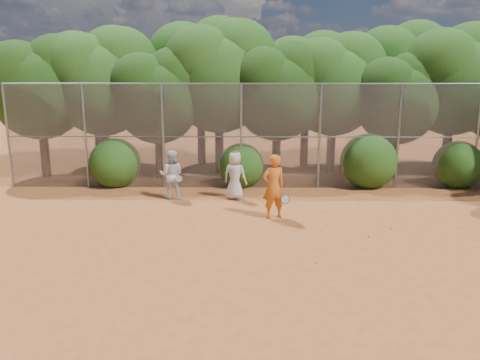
{
  "coord_description": "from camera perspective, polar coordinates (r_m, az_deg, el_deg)",
  "views": [
    {
      "loc": [
        -0.82,
        -11.81,
        4.36
      ],
      "look_at": [
        -1.0,
        2.5,
        1.1
      ],
      "focal_mm": 35.0,
      "sensor_mm": 36.0,
      "label": 1
    }
  ],
  "objects": [
    {
      "name": "ground",
      "position": [
        12.62,
        4.44,
        -7.43
      ],
      "size": [
        80.0,
        80.0,
        0.0
      ],
      "primitive_type": "plane",
      "color": "#A65425",
      "rests_on": "ground"
    },
    {
      "name": "tree_12",
      "position": [
        24.21,
        18.95,
        12.53
      ],
      "size": [
        5.02,
        4.37,
        6.88
      ],
      "color": "black",
      "rests_on": "ground"
    },
    {
      "name": "tree_4",
      "position": [
        20.1,
        4.73,
        11.08
      ],
      "size": [
        4.19,
        3.64,
        5.73
      ],
      "color": "black",
      "rests_on": "ground"
    },
    {
      "name": "ball_1",
      "position": [
        15.31,
        10.32,
        -3.79
      ],
      "size": [
        0.07,
        0.07,
        0.07
      ],
      "primitive_type": "sphere",
      "color": "#C0E329",
      "rests_on": "ground"
    },
    {
      "name": "player_white",
      "position": [
        16.68,
        -8.36,
        0.64
      ],
      "size": [
        0.89,
        0.75,
        1.75
      ],
      "rotation": [
        0.0,
        0.0,
        3.11
      ],
      "color": "silver",
      "rests_on": "ground"
    },
    {
      "name": "fence_back",
      "position": [
        17.97,
        2.96,
        5.44
      ],
      "size": [
        20.05,
        0.09,
        4.03
      ],
      "color": "gray",
      "rests_on": "ground"
    },
    {
      "name": "tree_1",
      "position": [
        21.25,
        -16.38,
        11.8
      ],
      "size": [
        4.64,
        4.03,
        6.35
      ],
      "color": "black",
      "rests_on": "ground"
    },
    {
      "name": "tree_10",
      "position": [
        22.95,
        -4.69,
        13.47
      ],
      "size": [
        5.15,
        4.48,
        7.06
      ],
      "color": "black",
      "rests_on": "ground"
    },
    {
      "name": "tree_9",
      "position": [
        23.74,
        -17.13,
        12.23
      ],
      "size": [
        4.83,
        4.2,
        6.62
      ],
      "color": "black",
      "rests_on": "ground"
    },
    {
      "name": "bush_0",
      "position": [
        19.13,
        -15.01,
        2.28
      ],
      "size": [
        2.0,
        2.0,
        2.0
      ],
      "primitive_type": "sphere",
      "color": "#1E4812",
      "rests_on": "ground"
    },
    {
      "name": "tree_5",
      "position": [
        21.21,
        11.5,
        11.75
      ],
      "size": [
        4.51,
        3.92,
        6.17
      ],
      "color": "black",
      "rests_on": "ground"
    },
    {
      "name": "tree_0",
      "position": [
        21.64,
        -23.19,
        10.69
      ],
      "size": [
        4.38,
        3.81,
        6.0
      ],
      "color": "black",
      "rests_on": "ground"
    },
    {
      "name": "ball_2",
      "position": [
        11.33,
        9.31,
        -9.81
      ],
      "size": [
        0.07,
        0.07,
        0.07
      ],
      "primitive_type": "sphere",
      "color": "#C0E329",
      "rests_on": "ground"
    },
    {
      "name": "tree_6",
      "position": [
        20.86,
        18.78,
        9.72
      ],
      "size": [
        3.86,
        3.36,
        5.29
      ],
      "color": "black",
      "rests_on": "ground"
    },
    {
      "name": "tree_2",
      "position": [
        19.99,
        -9.9,
        10.43
      ],
      "size": [
        3.99,
        3.47,
        5.47
      ],
      "color": "black",
      "rests_on": "ground"
    },
    {
      "name": "bush_2",
      "position": [
        19.02,
        15.4,
        2.5
      ],
      "size": [
        2.2,
        2.2,
        2.2
      ],
      "primitive_type": "sphere",
      "color": "#1E4812",
      "rests_on": "ground"
    },
    {
      "name": "ball_3",
      "position": [
        13.34,
        15.43,
        -6.58
      ],
      "size": [
        0.07,
        0.07,
        0.07
      ],
      "primitive_type": "sphere",
      "color": "#C0E329",
      "rests_on": "ground"
    },
    {
      "name": "bush_1",
      "position": [
        18.44,
        0.15,
        2.02
      ],
      "size": [
        1.8,
        1.8,
        1.8
      ],
      "primitive_type": "sphere",
      "color": "#1E4812",
      "rests_on": "ground"
    },
    {
      "name": "ball_0",
      "position": [
        14.16,
        17.98,
        -5.61
      ],
      "size": [
        0.07,
        0.07,
        0.07
      ],
      "primitive_type": "sphere",
      "color": "#C0E329",
      "rests_on": "ground"
    },
    {
      "name": "ball_4",
      "position": [
        13.4,
        -1.1,
        -6.01
      ],
      "size": [
        0.07,
        0.07,
        0.07
      ],
      "primitive_type": "sphere",
      "color": "#C0E329",
      "rests_on": "ground"
    },
    {
      "name": "ball_5",
      "position": [
        17.09,
        19.7,
        -2.59
      ],
      "size": [
        0.07,
        0.07,
        0.07
      ],
      "primitive_type": "sphere",
      "color": "#C0E329",
      "rests_on": "ground"
    },
    {
      "name": "player_teen",
      "position": [
        16.47,
        -0.62,
        0.57
      ],
      "size": [
        0.98,
        0.81,
        1.74
      ],
      "rotation": [
        0.0,
        0.0,
        2.77
      ],
      "color": "silver",
      "rests_on": "ground"
    },
    {
      "name": "bush_3",
      "position": [
        20.22,
        25.02,
        1.91
      ],
      "size": [
        1.9,
        1.9,
        1.9
      ],
      "primitive_type": "sphere",
      "color": "#1E4812",
      "rests_on": "ground"
    },
    {
      "name": "tree_3",
      "position": [
        20.68,
        -2.44,
        12.93
      ],
      "size": [
        4.89,
        4.26,
        6.7
      ],
      "color": "black",
      "rests_on": "ground"
    },
    {
      "name": "player_yellow",
      "position": [
        14.31,
        4.1,
        -0.8
      ],
      "size": [
        0.93,
        0.7,
        1.99
      ],
      "rotation": [
        0.0,
        0.0,
        3.49
      ],
      "color": "orange",
      "rests_on": "ground"
    },
    {
      "name": "tree_11",
      "position": [
        22.63,
        8.22,
        12.22
      ],
      "size": [
        4.64,
        4.03,
        6.35
      ],
      "color": "black",
      "rests_on": "ground"
    },
    {
      "name": "tree_7",
      "position": [
        22.3,
        24.72,
        11.49
      ],
      "size": [
        4.77,
        4.14,
        6.53
      ],
      "color": "black",
      "rests_on": "ground"
    }
  ]
}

